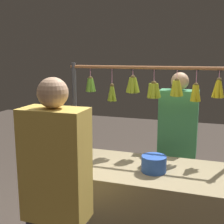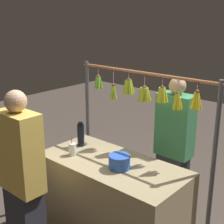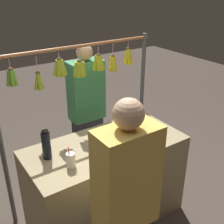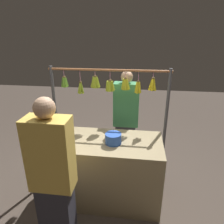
{
  "view_description": "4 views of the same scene",
  "coord_description": "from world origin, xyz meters",
  "px_view_note": "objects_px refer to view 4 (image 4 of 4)",
  "views": [
    {
      "loc": [
        -0.53,
        2.34,
        1.85
      ],
      "look_at": [
        0.25,
        0.0,
        1.37
      ],
      "focal_mm": 47.42,
      "sensor_mm": 36.0,
      "label": 1
    },
    {
      "loc": [
        -1.96,
        2.23,
        2.34
      ],
      "look_at": [
        0.0,
        0.0,
        1.43
      ],
      "focal_mm": 52.93,
      "sensor_mm": 36.0,
      "label": 2
    },
    {
      "loc": [
        1.25,
        1.95,
        2.33
      ],
      "look_at": [
        -0.07,
        0.0,
        1.22
      ],
      "focal_mm": 46.26,
      "sensor_mm": 36.0,
      "label": 3
    },
    {
      "loc": [
        -0.41,
        2.32,
        2.22
      ],
      "look_at": [
        -0.11,
        0.0,
        1.31
      ],
      "focal_mm": 33.11,
      "sensor_mm": 36.0,
      "label": 4
    }
  ],
  "objects_px": {
    "water_bottle": "(65,126)",
    "drink_cup": "(68,139)",
    "customer_person": "(54,183)",
    "blue_bucket": "(113,138)",
    "vendor_person": "(126,123)"
  },
  "relations": [
    {
      "from": "vendor_person",
      "to": "customer_person",
      "type": "distance_m",
      "value": 1.67
    },
    {
      "from": "customer_person",
      "to": "vendor_person",
      "type": "bearing_deg",
      "value": -110.67
    },
    {
      "from": "vendor_person",
      "to": "customer_person",
      "type": "bearing_deg",
      "value": 69.33
    },
    {
      "from": "drink_cup",
      "to": "blue_bucket",
      "type": "bearing_deg",
      "value": -171.0
    },
    {
      "from": "water_bottle",
      "to": "blue_bucket",
      "type": "height_order",
      "value": "water_bottle"
    },
    {
      "from": "drink_cup",
      "to": "customer_person",
      "type": "bearing_deg",
      "value": 96.33
    },
    {
      "from": "water_bottle",
      "to": "drink_cup",
      "type": "xyz_separation_m",
      "value": [
        -0.11,
        0.23,
        -0.07
      ]
    },
    {
      "from": "water_bottle",
      "to": "customer_person",
      "type": "bearing_deg",
      "value": 101.83
    },
    {
      "from": "blue_bucket",
      "to": "vendor_person",
      "type": "height_order",
      "value": "vendor_person"
    },
    {
      "from": "water_bottle",
      "to": "customer_person",
      "type": "xyz_separation_m",
      "value": [
        -0.19,
        0.89,
        -0.18
      ]
    },
    {
      "from": "drink_cup",
      "to": "vendor_person",
      "type": "xyz_separation_m",
      "value": [
        -0.66,
        -0.91,
        -0.14
      ]
    },
    {
      "from": "water_bottle",
      "to": "customer_person",
      "type": "distance_m",
      "value": 0.92
    },
    {
      "from": "drink_cup",
      "to": "customer_person",
      "type": "relative_size",
      "value": 0.11
    },
    {
      "from": "blue_bucket",
      "to": "drink_cup",
      "type": "distance_m",
      "value": 0.57
    },
    {
      "from": "water_bottle",
      "to": "drink_cup",
      "type": "bearing_deg",
      "value": 116.39
    }
  ]
}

